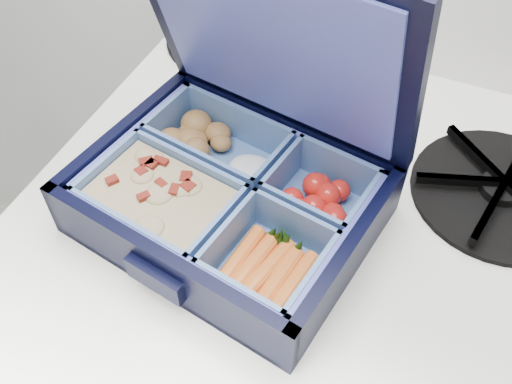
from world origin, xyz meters
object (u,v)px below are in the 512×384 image
at_px(bento_box, 229,199).
at_px(stove, 306,376).
at_px(fork, 301,115).
at_px(burner_grate, 503,186).

bearing_deg(bento_box, stove, 47.15).
bearing_deg(bento_box, fork, 95.93).
bearing_deg(bento_box, burner_grate, 39.95).
height_order(stove, burner_grate, burner_grate).
relative_size(bento_box, fork, 1.36).
xyz_separation_m(stove, bento_box, (-0.08, -0.06, 0.44)).
bearing_deg(stove, fork, 126.67).
bearing_deg(burner_grate, bento_box, -149.83).
bearing_deg(fork, burner_grate, 27.57).
bearing_deg(fork, stove, -18.27).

